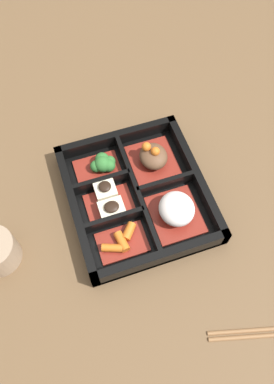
% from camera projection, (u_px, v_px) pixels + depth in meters
% --- Properties ---
extents(ground_plane, '(3.00, 3.00, 0.00)m').
position_uv_depth(ground_plane, '(137.00, 198.00, 0.69)').
color(ground_plane, brown).
extents(bento_base, '(0.27, 0.24, 0.01)m').
position_uv_depth(bento_base, '(137.00, 197.00, 0.69)').
color(bento_base, black).
rests_on(bento_base, ground_plane).
extents(bento_rim, '(0.27, 0.24, 0.04)m').
position_uv_depth(bento_rim, '(136.00, 194.00, 0.68)').
color(bento_rim, black).
rests_on(bento_rim, ground_plane).
extents(bowl_stew, '(0.10, 0.09, 0.05)m').
position_uv_depth(bowl_stew, '(153.00, 157.00, 0.70)').
color(bowl_stew, maroon).
rests_on(bowl_stew, bento_base).
extents(bowl_rice, '(0.10, 0.09, 0.05)m').
position_uv_depth(bowl_rice, '(176.00, 210.00, 0.65)').
color(bowl_rice, maroon).
rests_on(bowl_rice, bento_base).
extents(bowl_greens, '(0.06, 0.08, 0.04)m').
position_uv_depth(bowl_greens, '(102.00, 164.00, 0.70)').
color(bowl_greens, maroon).
rests_on(bowl_greens, bento_base).
extents(bowl_tofu, '(0.08, 0.08, 0.03)m').
position_uv_depth(bowl_tofu, '(109.00, 201.00, 0.66)').
color(bowl_tofu, maroon).
rests_on(bowl_tofu, bento_base).
extents(bowl_carrots, '(0.06, 0.08, 0.02)m').
position_uv_depth(bowl_carrots, '(122.00, 241.00, 0.63)').
color(bowl_carrots, maroon).
rests_on(bowl_carrots, bento_base).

